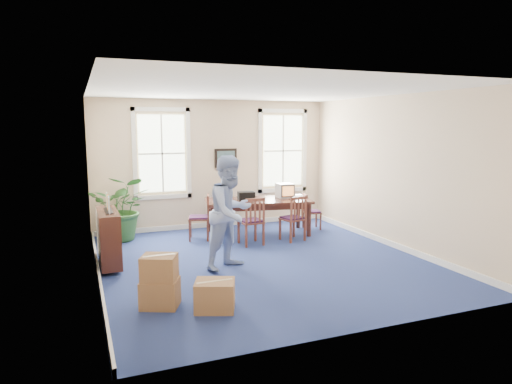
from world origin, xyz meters
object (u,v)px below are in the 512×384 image
object	(u,v)px
crt_tv	(285,190)
potted_plant	(122,208)
cardboard_boxes	(172,276)
conference_table	(258,217)
credenza	(109,240)
man	(231,212)
chair_near_left	(251,221)

from	to	relation	value
crt_tv	potted_plant	distance (m)	3.83
crt_tv	cardboard_boxes	bearing A→B (deg)	-133.95
cardboard_boxes	conference_table	bearing A→B (deg)	51.77
credenza	man	bearing A→B (deg)	-23.71
chair_near_left	crt_tv	bearing A→B (deg)	-147.85
conference_table	cardboard_boxes	size ratio (longest dim) A/B	1.75
crt_tv	credenza	distance (m)	4.46
conference_table	chair_near_left	size ratio (longest dim) A/B	2.33
crt_tv	potted_plant	world-z (taller)	potted_plant
conference_table	crt_tv	size ratio (longest dim) A/B	5.96
credenza	cardboard_boxes	distance (m)	2.27
man	credenza	distance (m)	2.31
cardboard_boxes	chair_near_left	bearing A→B (deg)	49.73
chair_near_left	man	size ratio (longest dim) A/B	0.51
chair_near_left	man	distance (m)	1.74
potted_plant	chair_near_left	bearing A→B (deg)	-29.17
man	cardboard_boxes	size ratio (longest dim) A/B	1.47
cardboard_boxes	man	bearing A→B (deg)	43.42
conference_table	man	world-z (taller)	man
conference_table	man	bearing A→B (deg)	-111.85
chair_near_left	cardboard_boxes	distance (m)	3.46
crt_tv	credenza	bearing A→B (deg)	-161.19
conference_table	cardboard_boxes	xyz separation A→B (m)	(-2.74, -3.48, -0.02)
man	chair_near_left	bearing A→B (deg)	27.59
chair_near_left	credenza	world-z (taller)	chair_near_left
credenza	cardboard_boxes	world-z (taller)	credenza
crt_tv	potted_plant	size ratio (longest dim) A/B	0.28
crt_tv	potted_plant	xyz separation A→B (m)	(-3.78, 0.54, -0.27)
chair_near_left	potted_plant	size ratio (longest dim) A/B	0.72
conference_table	chair_near_left	xyz separation A→B (m)	(-0.50, -0.83, 0.11)
conference_table	cardboard_boxes	distance (m)	4.43
crt_tv	chair_near_left	xyz separation A→B (m)	(-1.22, -0.89, -0.48)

